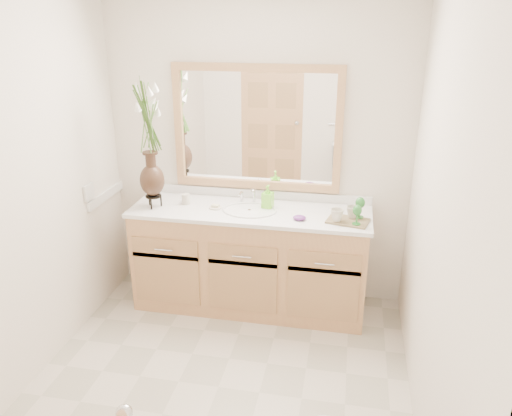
% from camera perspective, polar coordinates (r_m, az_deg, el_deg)
% --- Properties ---
extents(floor, '(2.60, 2.60, 0.00)m').
position_cam_1_polar(floor, '(3.39, -4.32, -19.73)').
color(floor, beige).
rests_on(floor, ground).
extents(wall_back, '(2.40, 0.02, 2.40)m').
position_cam_1_polar(wall_back, '(3.97, 0.12, 6.26)').
color(wall_back, white).
rests_on(wall_back, floor).
extents(wall_front, '(2.40, 0.02, 2.40)m').
position_cam_1_polar(wall_front, '(1.71, -17.40, -16.46)').
color(wall_front, white).
rests_on(wall_front, floor).
extents(wall_left, '(0.02, 2.60, 2.40)m').
position_cam_1_polar(wall_left, '(3.29, -25.54, 0.99)').
color(wall_left, white).
rests_on(wall_left, floor).
extents(wall_right, '(0.02, 2.60, 2.40)m').
position_cam_1_polar(wall_right, '(2.71, 20.25, -2.29)').
color(wall_right, white).
rests_on(wall_right, floor).
extents(vanity, '(1.80, 0.55, 0.80)m').
position_cam_1_polar(vanity, '(3.99, -0.67, -5.95)').
color(vanity, tan).
rests_on(vanity, floor).
extents(counter, '(1.84, 0.57, 0.03)m').
position_cam_1_polar(counter, '(3.82, -0.69, -0.40)').
color(counter, white).
rests_on(counter, vanity).
extents(sink, '(0.38, 0.34, 0.23)m').
position_cam_1_polar(sink, '(3.82, -0.75, -1.04)').
color(sink, white).
rests_on(sink, counter).
extents(mirror, '(1.32, 0.04, 0.97)m').
position_cam_1_polar(mirror, '(3.90, 0.06, 9.09)').
color(mirror, white).
rests_on(mirror, wall_back).
extents(switch_plate, '(0.02, 0.12, 0.12)m').
position_cam_1_polar(switch_plate, '(3.95, -18.57, 1.75)').
color(switch_plate, white).
rests_on(switch_plate, wall_left).
extents(door, '(0.80, 0.03, 2.00)m').
position_cam_1_polar(door, '(1.98, -24.65, -18.99)').
color(door, tan).
rests_on(door, floor).
extents(flower_vase, '(0.22, 0.22, 0.91)m').
position_cam_1_polar(flower_vase, '(3.79, -12.23, 8.87)').
color(flower_vase, black).
rests_on(flower_vase, counter).
extents(tumbler, '(0.06, 0.06, 0.08)m').
position_cam_1_polar(tumbler, '(3.96, -8.03, 1.03)').
color(tumbler, beige).
rests_on(tumbler, counter).
extents(soap_dish, '(0.09, 0.09, 0.03)m').
position_cam_1_polar(soap_dish, '(3.85, -4.67, 0.09)').
color(soap_dish, beige).
rests_on(soap_dish, counter).
extents(soap_bottle, '(0.09, 0.09, 0.16)m').
position_cam_1_polar(soap_bottle, '(3.84, 1.35, 1.20)').
color(soap_bottle, '#7EEB37').
rests_on(soap_bottle, counter).
extents(purple_dish, '(0.10, 0.08, 0.03)m').
position_cam_1_polar(purple_dish, '(3.63, 5.00, -1.11)').
color(purple_dish, '#67297D').
rests_on(purple_dish, counter).
extents(tray, '(0.32, 0.25, 0.01)m').
position_cam_1_polar(tray, '(3.65, 10.45, -1.46)').
color(tray, brown).
rests_on(tray, counter).
extents(mug_left, '(0.12, 0.12, 0.09)m').
position_cam_1_polar(mug_left, '(3.60, 9.24, -0.76)').
color(mug_left, beige).
rests_on(mug_left, tray).
extents(mug_right, '(0.10, 0.10, 0.09)m').
position_cam_1_polar(mug_right, '(3.68, 10.98, -0.41)').
color(mug_right, beige).
rests_on(mug_right, tray).
extents(goblet_front, '(0.06, 0.06, 0.14)m').
position_cam_1_polar(goblet_front, '(3.55, 11.50, -0.39)').
color(goblet_front, '#287A2C').
rests_on(goblet_front, tray).
extents(goblet_back, '(0.07, 0.07, 0.16)m').
position_cam_1_polar(goblet_back, '(3.67, 11.81, 0.46)').
color(goblet_back, '#287A2C').
rests_on(goblet_back, tray).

